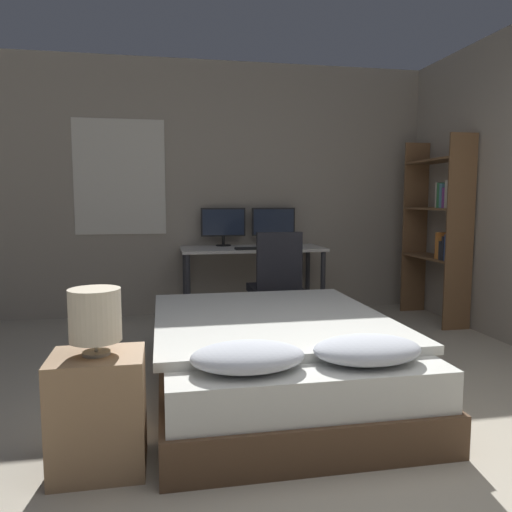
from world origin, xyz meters
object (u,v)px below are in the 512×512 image
(bed, at_px, (274,356))
(monitor_right, at_px, (273,224))
(keyboard, at_px, (256,248))
(computer_mouse, at_px, (285,247))
(nightstand, at_px, (99,412))
(bookshelf, at_px, (441,221))
(bedside_lamp, at_px, (95,315))
(office_chair, at_px, (276,296))
(monitor_left, at_px, (223,224))
(desk, at_px, (252,256))

(bed, height_order, monitor_right, monitor_right)
(keyboard, distance_m, computer_mouse, 0.30)
(nightstand, xyz_separation_m, computer_mouse, (1.52, 2.56, 0.50))
(bookshelf, bearing_deg, bedside_lamp, -143.30)
(office_chair, distance_m, bookshelf, 1.88)
(nightstand, distance_m, office_chair, 2.43)
(bedside_lamp, bearing_deg, bookshelf, 36.70)
(computer_mouse, bearing_deg, nightstand, -120.68)
(bedside_lamp, distance_m, monitor_left, 3.15)
(monitor_right, relative_size, office_chair, 0.49)
(nightstand, bearing_deg, monitor_right, 63.43)
(desk, bearing_deg, monitor_right, 38.19)
(bedside_lamp, height_order, office_chair, office_chair)
(bed, bearing_deg, monitor_right, 77.41)
(bedside_lamp, height_order, desk, bedside_lamp)
(desk, xyz_separation_m, computer_mouse, (0.30, -0.21, 0.11))
(keyboard, height_order, computer_mouse, computer_mouse)
(computer_mouse, distance_m, office_chair, 0.68)
(computer_mouse, bearing_deg, desk, 144.69)
(monitor_right, distance_m, computer_mouse, 0.48)
(keyboard, bearing_deg, nightstand, -115.49)
(monitor_left, height_order, monitor_right, same)
(monitor_left, xyz_separation_m, computer_mouse, (0.57, -0.43, -0.21))
(bedside_lamp, relative_size, keyboard, 0.72)
(computer_mouse, xyz_separation_m, office_chair, (-0.22, -0.51, -0.39))
(nightstand, xyz_separation_m, monitor_right, (1.50, 2.99, 0.71))
(monitor_left, bearing_deg, nightstand, -107.61)
(bedside_lamp, relative_size, desk, 0.21)
(bedside_lamp, bearing_deg, nightstand, 0.00)
(monitor_left, bearing_deg, bedside_lamp, -107.61)
(keyboard, distance_m, office_chair, 0.65)
(bedside_lamp, xyz_separation_m, monitor_right, (1.50, 2.99, 0.26))
(bed, xyz_separation_m, keyboard, (0.23, 1.83, 0.51))
(monitor_right, distance_m, keyboard, 0.55)
(bedside_lamp, distance_m, desk, 3.03)
(monitor_right, relative_size, keyboard, 1.13)
(nightstand, bearing_deg, bookshelf, 36.70)
(bed, distance_m, computer_mouse, 1.97)
(nightstand, distance_m, monitor_left, 3.22)
(bedside_lamp, distance_m, keyboard, 2.84)
(desk, distance_m, monitor_right, 0.48)
(nightstand, bearing_deg, office_chair, 57.55)
(bed, distance_m, office_chair, 1.36)
(bed, relative_size, bedside_lamp, 6.74)
(bed, relative_size, desk, 1.39)
(nightstand, xyz_separation_m, bedside_lamp, (0.00, 0.00, 0.45))
(bookshelf, bearing_deg, nightstand, -143.30)
(bed, xyz_separation_m, bookshelf, (2.06, 1.54, 0.78))
(monitor_left, distance_m, keyboard, 0.55)
(office_chair, height_order, bookshelf, bookshelf)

